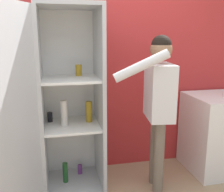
# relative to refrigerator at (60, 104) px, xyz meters

# --- Properties ---
(wall_back) EXTENTS (7.00, 0.06, 2.55)m
(wall_back) POSITION_rel_refrigerator_xyz_m (0.36, 0.43, 0.36)
(wall_back) COLOR #B72D2D
(wall_back) RESTS_ON ground_plane
(refrigerator) EXTENTS (0.92, 1.14, 1.84)m
(refrigerator) POSITION_rel_refrigerator_xyz_m (0.00, 0.00, 0.00)
(refrigerator) COLOR #B7BABC
(refrigerator) RESTS_ON ground_plane
(person) EXTENTS (0.65, 0.54, 1.56)m
(person) POSITION_rel_refrigerator_xyz_m (0.94, -0.16, 0.08)
(person) COLOR #726656
(person) RESTS_ON ground_plane
(counter) EXTENTS (0.67, 0.65, 0.89)m
(counter) POSITION_rel_refrigerator_xyz_m (1.78, 0.06, -0.47)
(counter) COLOR white
(counter) RESTS_ON ground_plane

